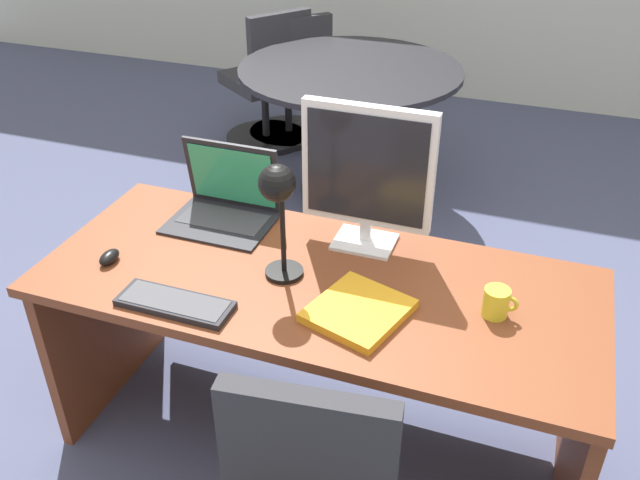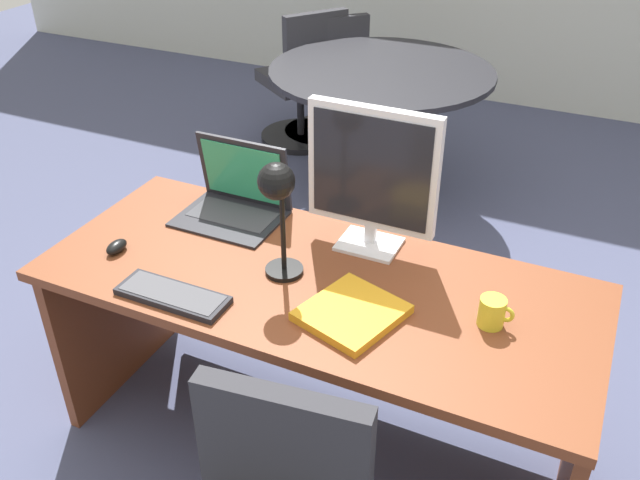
% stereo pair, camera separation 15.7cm
% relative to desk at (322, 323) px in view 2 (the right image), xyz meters
% --- Properties ---
extents(ground, '(12.00, 12.00, 0.00)m').
position_rel_desk_xyz_m(ground, '(0.00, 1.45, -0.52)').
color(ground, '#474C6B').
extents(desk, '(1.74, 0.73, 0.74)m').
position_rel_desk_xyz_m(desk, '(0.00, 0.00, 0.00)').
color(desk, brown).
rests_on(desk, ground).
extents(monitor, '(0.43, 0.16, 0.49)m').
position_rel_desk_xyz_m(monitor, '(0.08, 0.19, 0.48)').
color(monitor, silver).
rests_on(monitor, desk).
extents(laptop, '(0.36, 0.28, 0.27)m').
position_rel_desk_xyz_m(laptop, '(-0.43, 0.21, 0.29)').
color(laptop, black).
rests_on(laptop, desk).
extents(keyboard, '(0.35, 0.12, 0.02)m').
position_rel_desk_xyz_m(keyboard, '(-0.34, -0.32, 0.23)').
color(keyboard, black).
rests_on(keyboard, desk).
extents(mouse, '(0.05, 0.09, 0.04)m').
position_rel_desk_xyz_m(mouse, '(-0.65, -0.19, 0.23)').
color(mouse, black).
rests_on(mouse, desk).
extents(desk_lamp, '(0.12, 0.14, 0.39)m').
position_rel_desk_xyz_m(desk_lamp, '(-0.10, -0.08, 0.50)').
color(desk_lamp, black).
rests_on(desk_lamp, desk).
extents(book, '(0.31, 0.33, 0.03)m').
position_rel_desk_xyz_m(book, '(0.18, -0.18, 0.23)').
color(book, orange).
rests_on(book, desk).
extents(coffee_mug, '(0.10, 0.07, 0.09)m').
position_rel_desk_xyz_m(coffee_mug, '(0.55, -0.04, 0.26)').
color(coffee_mug, yellow).
rests_on(coffee_mug, desk).
extents(meeting_table, '(1.23, 1.23, 0.78)m').
position_rel_desk_xyz_m(meeting_table, '(-0.48, 1.82, 0.07)').
color(meeting_table, black).
rests_on(meeting_table, ground).
extents(meeting_chair_near, '(0.65, 0.64, 0.92)m').
position_rel_desk_xyz_m(meeting_chair_near, '(-1.21, 2.33, -0.14)').
color(meeting_chair_near, black).
rests_on(meeting_chair_near, ground).
extents(meeting_chair_far, '(0.65, 0.66, 0.88)m').
position_rel_desk_xyz_m(meeting_chair_far, '(-1.10, 2.46, -0.16)').
color(meeting_chair_far, black).
rests_on(meeting_chair_far, ground).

